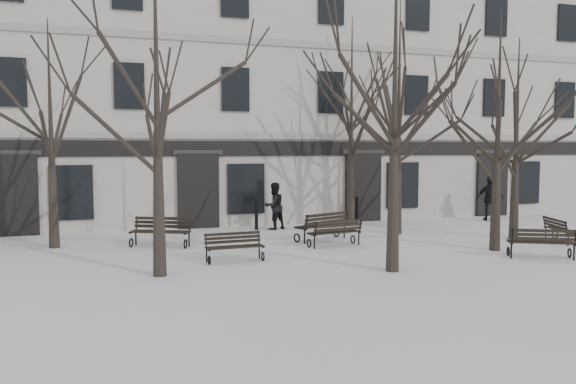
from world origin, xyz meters
name	(u,v)px	position (x,y,z in m)	size (l,w,h in m)	color
ground	(370,262)	(0.00, 0.00, 0.00)	(100.00, 100.00, 0.00)	white
building	(254,99)	(0.00, 12.96, 5.52)	(40.40, 10.20, 11.40)	beige
tree_0	(156,58)	(-5.64, -0.01, 5.24)	(5.86, 5.86, 8.38)	black
tree_1	(395,62)	(0.01, -1.24, 5.23)	(5.85, 5.85, 8.36)	black
tree_2	(499,102)	(4.38, 0.43, 4.49)	(5.03, 5.03, 7.19)	black
tree_3	(517,114)	(6.44, 2.09, 4.25)	(4.76, 4.76, 6.81)	black
tree_4	(50,105)	(-8.45, 4.98, 4.42)	(4.95, 4.95, 7.07)	black
tree_5	(352,95)	(2.52, 7.00, 5.21)	(5.83, 5.83, 8.34)	black
tree_6	(399,89)	(3.18, 4.33, 5.22)	(5.84, 5.84, 8.35)	black
bench_0	(234,246)	(-3.54, 1.18, 0.43)	(1.61, 0.66, 0.80)	black
bench_1	(335,232)	(0.00, 2.51, 0.47)	(1.79, 0.87, 0.87)	black
bench_2	(542,242)	(4.79, -1.06, 0.48)	(1.83, 1.33, 0.88)	black
bench_3	(161,231)	(-5.26, 4.17, 0.51)	(1.94, 1.38, 0.94)	black
bench_4	(323,225)	(0.04, 3.73, 0.53)	(2.03, 1.37, 0.97)	black
bench_5	(560,229)	(7.42, 1.04, 0.44)	(1.01, 1.67, 0.80)	black
bollard_a	(256,213)	(-1.46, 6.82, 0.65)	(0.16, 0.16, 1.21)	black
bollard_b	(357,209)	(2.96, 7.36, 0.60)	(0.14, 0.14, 1.12)	black
pedestrian_b	(274,229)	(-0.78, 6.75, 0.00)	(0.88, 0.68, 1.80)	black
pedestrian_c	(490,221)	(8.79, 6.43, 0.00)	(1.12, 0.47, 1.91)	black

